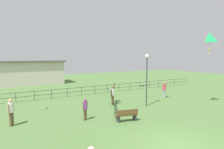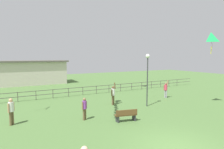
{
  "view_description": "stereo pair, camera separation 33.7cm",
  "coord_description": "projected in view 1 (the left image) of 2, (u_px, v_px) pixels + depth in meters",
  "views": [
    {
      "loc": [
        -7.0,
        -5.88,
        4.39
      ],
      "look_at": [
        0.15,
        6.77,
        2.99
      ],
      "focal_mm": 29.92,
      "sensor_mm": 36.0,
      "label": 1
    },
    {
      "loc": [
        -6.7,
        -6.04,
        4.39
      ],
      "look_at": [
        0.15,
        6.77,
        2.99
      ],
      "focal_mm": 29.92,
      "sensor_mm": 36.0,
      "label": 2
    }
  ],
  "objects": [
    {
      "name": "lamppost",
      "position": [
        147.0,
        69.0,
        16.3
      ],
      "size": [
        0.36,
        0.36,
        4.61
      ],
      "color": "#38383D",
      "rests_on": "ground_plane"
    },
    {
      "name": "person_4",
      "position": [
        113.0,
        94.0,
        16.92
      ],
      "size": [
        0.53,
        0.32,
        2.03
      ],
      "color": "brown",
      "rests_on": "ground_plane"
    },
    {
      "name": "person_1",
      "position": [
        164.0,
        89.0,
        19.92
      ],
      "size": [
        0.31,
        0.52,
        1.92
      ],
      "color": "#99999E",
      "rests_on": "ground_plane"
    },
    {
      "name": "ground_plane",
      "position": [
        179.0,
        148.0,
        8.94
      ],
      "size": [
        80.0,
        80.0,
        0.0
      ],
      "primitive_type": "plane",
      "color": "#4C7038"
    },
    {
      "name": "pavilion_building",
      "position": [
        27.0,
        72.0,
        29.16
      ],
      "size": [
        11.36,
        4.59,
        3.76
      ],
      "color": "beige",
      "rests_on": "ground_plane"
    },
    {
      "name": "kite_0",
      "position": [
        209.0,
        39.0,
        16.46
      ],
      "size": [
        0.93,
        0.83,
        1.85
      ],
      "color": "#1EB759"
    },
    {
      "name": "person_3",
      "position": [
        85.0,
        107.0,
        12.83
      ],
      "size": [
        0.43,
        0.29,
        1.56
      ],
      "color": "brown",
      "rests_on": "ground_plane"
    },
    {
      "name": "park_bench",
      "position": [
        127.0,
        115.0,
        12.59
      ],
      "size": [
        1.55,
        0.72,
        0.85
      ],
      "color": "brown",
      "rests_on": "ground_plane"
    },
    {
      "name": "person_2",
      "position": [
        11.0,
        110.0,
        11.75
      ],
      "size": [
        0.39,
        0.41,
        1.74
      ],
      "color": "brown",
      "rests_on": "ground_plane"
    },
    {
      "name": "waterfront_railing",
      "position": [
        76.0,
        90.0,
        20.82
      ],
      "size": [
        36.0,
        0.06,
        0.95
      ],
      "color": "#4C4742",
      "rests_on": "ground_plane"
    }
  ]
}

